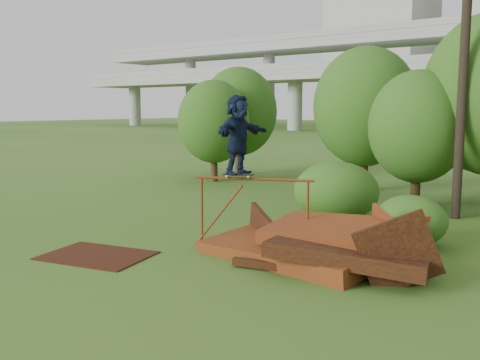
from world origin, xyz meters
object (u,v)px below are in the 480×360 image
Objects in this scene: skater at (238,135)px; utility_pole at (465,33)px; flat_plate at (97,255)px; scrap_pile at (318,246)px.

skater is 0.17× the size of utility_pole.
flat_plate is 0.22× the size of utility_pole.
skater is 0.79× the size of flat_plate.
skater is at bearing -113.62° from utility_pole.
flat_plate is (-4.24, -2.75, -0.34)m from scrap_pile.
scrap_pile is 2.32× the size of flat_plate.
skater is (-2.08, -0.21, 2.42)m from scrap_pile.
utility_pole is at bearing 61.33° from flat_plate.
flat_plate is 12.21m from utility_pole.
flat_plate is at bearing -118.67° from utility_pole.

